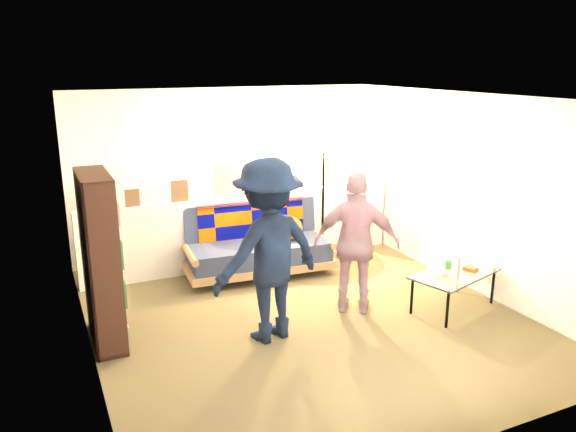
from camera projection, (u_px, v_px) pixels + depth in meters
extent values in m
plane|color=brown|center=(303.00, 314.00, 6.33)|extent=(5.00, 5.00, 0.00)
cube|color=silver|center=(228.00, 171.00, 8.19)|extent=(4.50, 0.10, 2.40)
cube|color=silver|center=(82.00, 239.00, 5.09)|extent=(0.10, 5.00, 2.40)
cube|color=silver|center=(467.00, 192.00, 6.91)|extent=(0.10, 5.00, 2.40)
cube|color=white|center=(305.00, 97.00, 5.68)|extent=(4.50, 5.00, 0.10)
cube|color=silver|center=(246.00, 230.00, 7.76)|extent=(4.45, 0.15, 1.00)
cube|color=brown|center=(132.00, 198.00, 6.98)|extent=(0.18, 0.02, 0.22)
cube|color=brown|center=(180.00, 191.00, 7.21)|extent=(0.22, 0.02, 0.28)
cube|color=silver|center=(231.00, 180.00, 7.47)|extent=(0.45, 0.02, 0.45)
cube|color=brown|center=(279.00, 182.00, 7.78)|extent=(0.20, 0.02, 0.26)
cube|color=brown|center=(329.00, 179.00, 8.11)|extent=(0.16, 0.02, 0.20)
cube|color=#A97D52|center=(258.00, 263.00, 7.49)|extent=(1.99, 1.01, 0.10)
cube|color=#313C59|center=(259.00, 252.00, 7.39)|extent=(1.88, 0.85, 0.24)
cube|color=#313C59|center=(250.00, 222.00, 7.66)|extent=(1.84, 0.38, 0.58)
cylinder|color=#A97D52|center=(189.00, 253.00, 7.11)|extent=(0.16, 0.87, 0.09)
cylinder|color=#A97D52|center=(321.00, 238.00, 7.72)|extent=(0.16, 0.87, 0.09)
cube|color=#050B7B|center=(252.00, 224.00, 7.58)|extent=(1.48, 0.22, 0.53)
cube|color=#050B7B|center=(249.00, 201.00, 7.63)|extent=(1.49, 0.37, 0.03)
sphere|color=#D34412|center=(291.00, 228.00, 7.47)|extent=(0.30, 0.30, 0.30)
cube|color=black|center=(86.00, 262.00, 5.46)|extent=(0.02, 0.87, 1.74)
cube|color=black|center=(106.00, 274.00, 5.14)|extent=(0.29, 0.02, 1.74)
cube|color=black|center=(95.00, 247.00, 5.88)|extent=(0.29, 0.02, 1.74)
cube|color=black|center=(92.00, 174.00, 5.28)|extent=(0.29, 0.87, 0.02)
cube|color=black|center=(108.00, 338.00, 5.74)|extent=(0.29, 0.87, 0.04)
cube|color=black|center=(104.00, 298.00, 5.62)|extent=(0.29, 0.83, 0.02)
cube|color=black|center=(101.00, 260.00, 5.51)|extent=(0.29, 0.83, 0.02)
cube|color=black|center=(97.00, 220.00, 5.40)|extent=(0.29, 0.83, 0.02)
cube|color=red|center=(108.00, 322.00, 5.70)|extent=(0.21, 0.81, 0.29)
cube|color=#2555A2|center=(105.00, 283.00, 5.59)|extent=(0.21, 0.81, 0.27)
cube|color=gold|center=(101.00, 245.00, 5.48)|extent=(0.21, 0.81, 0.29)
cube|color=#2F8245|center=(97.00, 205.00, 5.37)|extent=(0.21, 0.81, 0.27)
cylinder|color=black|center=(447.00, 309.00, 5.96)|extent=(0.04, 0.04, 0.42)
cylinder|color=black|center=(493.00, 287.00, 6.56)|extent=(0.04, 0.04, 0.42)
cylinder|color=black|center=(412.00, 296.00, 6.29)|extent=(0.04, 0.04, 0.42)
cylinder|color=black|center=(458.00, 276.00, 6.89)|extent=(0.04, 0.04, 0.42)
cube|color=silver|center=(455.00, 273.00, 6.36)|extent=(1.17, 0.85, 0.02)
cube|color=white|center=(440.00, 275.00, 6.26)|extent=(0.14, 0.09, 0.03)
cube|color=#D95526|center=(470.00, 269.00, 6.42)|extent=(0.14, 0.17, 0.04)
cylinder|color=green|center=(448.00, 264.00, 6.47)|extent=(0.09, 0.09, 0.10)
cylinder|color=black|center=(322.00, 261.00, 7.95)|extent=(0.28, 0.28, 0.03)
cylinder|color=black|center=(323.00, 208.00, 7.74)|extent=(0.04, 0.04, 1.59)
sphere|color=#FFC672|center=(315.00, 162.00, 7.53)|extent=(0.13, 0.13, 0.13)
sphere|color=#FFC672|center=(332.00, 156.00, 7.61)|extent=(0.13, 0.13, 0.13)
sphere|color=#FFC672|center=(319.00, 150.00, 7.62)|extent=(0.13, 0.13, 0.13)
imported|color=black|center=(268.00, 251.00, 5.58)|extent=(1.32, 0.93, 1.86)
imported|color=pink|center=(356.00, 243.00, 6.21)|extent=(1.00, 0.86, 1.61)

